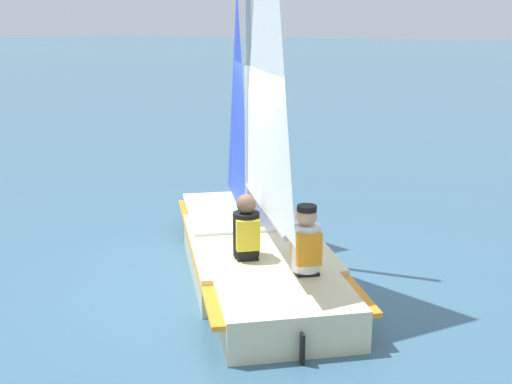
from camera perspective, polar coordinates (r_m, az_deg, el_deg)
name	(u,v)px	position (r m, az deg, el deg)	size (l,w,h in m)	color
ground_plane	(256,271)	(8.06, 0.00, -7.07)	(260.00, 260.00, 0.00)	#38607A
sailboat_main	(256,220)	(7.80, 0.04, -2.50)	(4.28, 4.12, 5.23)	beige
sailor_helm	(246,241)	(7.25, -0.87, -4.38)	(0.43, 0.42, 1.16)	black
sailor_crew	(306,254)	(6.83, 4.46, -5.52)	(0.43, 0.42, 1.16)	black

